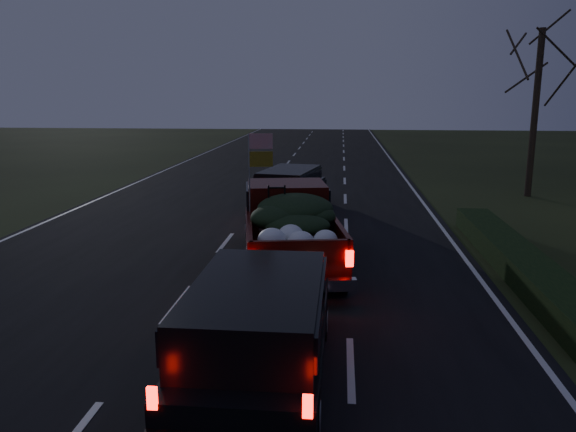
# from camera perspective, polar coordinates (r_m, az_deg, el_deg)

# --- Properties ---
(ground) EXTENTS (120.00, 120.00, 0.00)m
(ground) POSITION_cam_1_polar(r_m,az_deg,el_deg) (12.21, -11.16, -8.81)
(ground) COLOR black
(ground) RESTS_ON ground
(road_asphalt) EXTENTS (14.00, 120.00, 0.02)m
(road_asphalt) POSITION_cam_1_polar(r_m,az_deg,el_deg) (12.20, -11.17, -8.76)
(road_asphalt) COLOR black
(road_asphalt) RESTS_ON ground
(hedge_row) EXTENTS (1.00, 10.00, 0.60)m
(hedge_row) POSITION_cam_1_polar(r_m,az_deg,el_deg) (15.14, 22.23, -4.15)
(hedge_row) COLOR black
(hedge_row) RESTS_ON ground
(bare_tree_far) EXTENTS (3.60, 3.60, 7.00)m
(bare_tree_far) POSITION_cam_1_polar(r_m,az_deg,el_deg) (26.21, 24.11, 13.19)
(bare_tree_far) COLOR black
(bare_tree_far) RESTS_ON ground
(pickup_truck) EXTENTS (3.13, 6.07, 3.03)m
(pickup_truck) POSITION_cam_1_polar(r_m,az_deg,el_deg) (14.31, 0.14, -0.67)
(pickup_truck) COLOR #3F0C08
(pickup_truck) RESTS_ON ground
(lead_suv) EXTENTS (2.64, 4.65, 1.26)m
(lead_suv) POSITION_cam_1_polar(r_m,az_deg,el_deg) (21.63, 0.22, 3.27)
(lead_suv) COLOR black
(lead_suv) RESTS_ON ground
(rear_suv) EXTENTS (2.18, 4.71, 1.35)m
(rear_suv) POSITION_cam_1_polar(r_m,az_deg,el_deg) (8.55, -3.04, -10.59)
(rear_suv) COLOR black
(rear_suv) RESTS_ON ground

